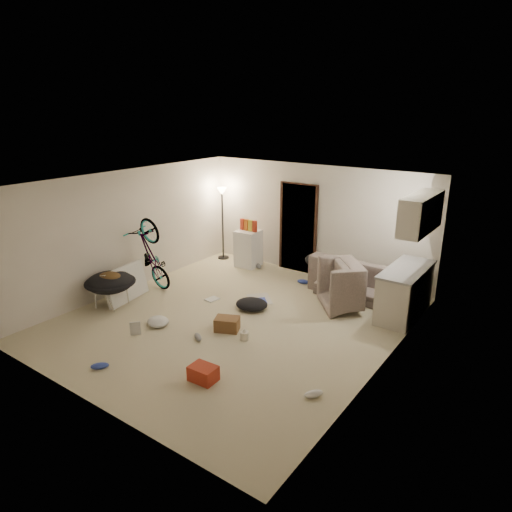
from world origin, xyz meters
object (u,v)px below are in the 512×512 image
Objects in this scene: sofa at (358,281)px; bicycle at (152,270)px; drink_case_a at (227,324)px; drink_case_b at (203,373)px; armchair at (357,290)px; saucer_chair at (111,287)px; kitchen_counter at (405,293)px; tv_box at (126,284)px; floor_lamp at (222,208)px; juicer at (244,335)px; mini_fridge at (248,248)px.

sofa is 4.28m from bicycle.
sofa is 4.70× the size of drink_case_a.
drink_case_b is (-0.50, -4.20, -0.17)m from sofa.
sofa is 0.65m from armchair.
drink_case_a is at bearing 68.58° from sofa.
saucer_chair is at bearing 167.38° from drink_case_a.
kitchen_counter is 3.93× the size of drink_case_b.
floor_lamp is at bearing 81.91° from tv_box.
drink_case_b is 1.31m from juicer.
saucer_chair reaches higher than juicer.
mini_fridge is (-3.11, 0.70, 0.10)m from armchair.
drink_case_a is 1.07× the size of drink_case_b.
armchair is at bearing -170.33° from kitchen_counter.
kitchen_counter is 1.45× the size of armchair.
drink_case_b is 1.88× the size of juicer.
sofa reaches higher than drink_case_a.
mini_fridge is (-3.97, 0.55, 0.00)m from kitchen_counter.
kitchen_counter is 5.36m from tv_box.
mini_fridge is at bearing -0.75° from sofa.
armchair is 0.64× the size of bicycle.
sofa is (-1.10, 0.45, -0.16)m from kitchen_counter.
juicer is (2.90, -0.66, -0.34)m from bicycle.
floor_lamp is at bearing 37.07° from armchair.
floor_lamp is 1.75× the size of armchair.
bicycle is at bearing 80.10° from tv_box.
drink_case_b is (3.13, -0.88, -0.29)m from saucer_chair.
drink_case_a is (-1.42, -2.23, -0.22)m from armchair.
saucer_chair is 2.51× the size of drink_case_b.
floor_lamp is 4.43× the size of drink_case_a.
floor_lamp is 2.05× the size of mini_fridge.
mini_fridge reaches higher than tv_box.
armchair is at bearing -11.31° from floor_lamp.
saucer_chair is (-0.76, -3.43, -0.04)m from mini_fridge.
saucer_chair is 4.72× the size of juicer.
juicer is at bearing 7.99° from saucer_chair.
sofa reaches higher than juicer.
floor_lamp is 4.74× the size of drink_case_b.
drink_case_a is 1.54m from drink_case_b.
sofa is 2.18× the size of mini_fridge.
bicycle is 3.70m from drink_case_b.
kitchen_counter is 3.10m from juicer.
drink_case_a is at bearing -49.80° from floor_lamp.
kitchen_counter is at bearing -7.66° from floor_lamp.
mini_fridge reaches higher than juicer.
floor_lamp reaches higher than mini_fridge.
saucer_chair is at bearing 43.72° from sofa.
bicycle reaches higher than juicer.
drink_case_b is at bearing 84.46° from sofa.
floor_lamp reaches higher than tv_box.
floor_lamp is 3.31m from tv_box.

